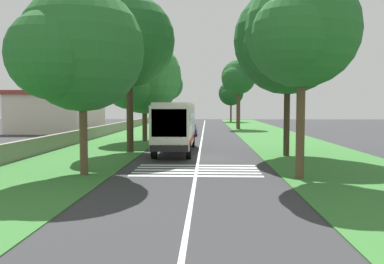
% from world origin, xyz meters
% --- Properties ---
extents(ground, '(160.00, 160.00, 0.00)m').
position_xyz_m(ground, '(0.00, 0.00, 0.00)').
color(ground, '#333335').
extents(grass_verge_left, '(120.00, 8.00, 0.04)m').
position_xyz_m(grass_verge_left, '(15.00, 8.20, 0.02)').
color(grass_verge_left, '#387533').
rests_on(grass_verge_left, ground).
extents(grass_verge_right, '(120.00, 8.00, 0.04)m').
position_xyz_m(grass_verge_right, '(15.00, -8.20, 0.02)').
color(grass_verge_right, '#387533').
rests_on(grass_verge_right, ground).
extents(centre_line, '(110.00, 0.16, 0.01)m').
position_xyz_m(centre_line, '(15.00, 0.00, 0.00)').
color(centre_line, silver).
rests_on(centre_line, ground).
extents(coach_bus, '(11.16, 2.62, 3.73)m').
position_xyz_m(coach_bus, '(3.12, 1.80, 2.15)').
color(coach_bus, silver).
rests_on(coach_bus, ground).
extents(zebra_crossing, '(4.05, 6.80, 0.01)m').
position_xyz_m(zebra_crossing, '(-5.46, 0.00, 0.00)').
color(zebra_crossing, silver).
rests_on(zebra_crossing, ground).
extents(trailing_car_0, '(4.30, 1.78, 1.43)m').
position_xyz_m(trailing_car_0, '(20.29, 1.58, 0.67)').
color(trailing_car_0, navy).
rests_on(trailing_car_0, ground).
extents(trailing_car_1, '(4.30, 1.78, 1.43)m').
position_xyz_m(trailing_car_1, '(27.21, 1.84, 0.67)').
color(trailing_car_1, '#B7A893').
rests_on(trailing_car_1, ground).
extents(roadside_tree_left_0, '(7.58, 6.18, 9.36)m').
position_xyz_m(roadside_tree_left_0, '(-7.12, 5.83, 6.13)').
color(roadside_tree_left_0, brown).
rests_on(roadside_tree_left_0, grass_verge_left).
extents(roadside_tree_left_1, '(8.94, 7.36, 9.96)m').
position_xyz_m(roadside_tree_left_1, '(11.93, 5.85, 6.15)').
color(roadside_tree_left_1, '#4C3826').
rests_on(roadside_tree_left_1, grass_verge_left).
extents(roadside_tree_left_2, '(6.48, 5.37, 9.84)m').
position_xyz_m(roadside_tree_left_2, '(42.95, 6.51, 7.03)').
color(roadside_tree_left_2, '#4C3826').
rests_on(roadside_tree_left_2, grass_verge_left).
extents(roadside_tree_left_3, '(8.17, 6.88, 11.80)m').
position_xyz_m(roadside_tree_left_3, '(3.26, 5.44, 8.21)').
color(roadside_tree_left_3, '#3D2D1E').
rests_on(roadside_tree_left_3, grass_verge_left).
extents(roadside_tree_right_0, '(6.25, 5.38, 9.70)m').
position_xyz_m(roadside_tree_right_0, '(-7.86, -4.87, 6.91)').
color(roadside_tree_right_0, brown).
rests_on(roadside_tree_right_0, grass_verge_right).
extents(roadside_tree_right_1, '(6.53, 5.46, 9.05)m').
position_xyz_m(roadside_tree_right_1, '(61.32, -5.70, 6.20)').
color(roadside_tree_right_1, '#4C3826').
rests_on(roadside_tree_right_1, grass_verge_right).
extents(roadside_tree_right_2, '(6.37, 5.22, 10.48)m').
position_xyz_m(roadside_tree_right_2, '(33.75, -5.14, 7.72)').
color(roadside_tree_right_2, '#4C3826').
rests_on(roadside_tree_right_2, grass_verge_right).
extents(roadside_tree_right_3, '(8.48, 7.42, 11.68)m').
position_xyz_m(roadside_tree_right_3, '(0.95, -5.94, 7.83)').
color(roadside_tree_right_3, '#3D2D1E').
rests_on(roadside_tree_right_3, grass_verge_right).
extents(utility_pole, '(0.24, 1.40, 7.89)m').
position_xyz_m(utility_pole, '(15.69, 5.20, 4.13)').
color(utility_pole, '#473828').
rests_on(utility_pole, grass_verge_left).
extents(roadside_wall, '(70.00, 0.40, 1.20)m').
position_xyz_m(roadside_wall, '(20.00, 11.60, 0.64)').
color(roadside_wall, gray).
rests_on(roadside_wall, grass_verge_left).
extents(roadside_building, '(14.53, 9.83, 5.46)m').
position_xyz_m(roadside_building, '(27.66, 20.03, 2.76)').
color(roadside_building, beige).
rests_on(roadside_building, ground).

